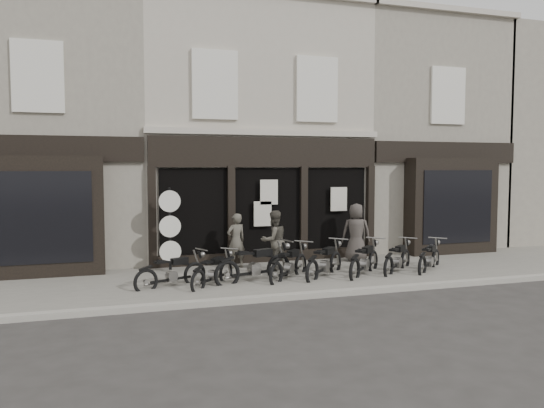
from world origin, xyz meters
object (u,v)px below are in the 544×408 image
object	(u,v)px
man_centre	(274,240)
man_right	(356,232)
motorcycle_3	(289,267)
advert_sign_post	(170,233)
motorcycle_1	(213,274)
motorcycle_4	(325,265)
motorcycle_6	(398,261)
motorcycle_0	(172,275)
motorcycle_2	(255,268)
motorcycle_7	(429,261)
man_left	(236,241)
motorcycle_5	(365,263)

from	to	relation	value
man_centre	man_right	xyz separation A→B (m)	(2.85, 0.63, 0.05)
motorcycle_3	man_centre	bearing A→B (deg)	50.28
motorcycle_3	advert_sign_post	distance (m)	3.43
advert_sign_post	motorcycle_3	bearing A→B (deg)	-32.96
motorcycle_1	motorcycle_4	distance (m)	3.03
motorcycle_6	motorcycle_0	bearing A→B (deg)	139.25
motorcycle_2	motorcycle_7	bearing A→B (deg)	-18.42
motorcycle_0	man_left	bearing A→B (deg)	17.65
motorcycle_4	motorcycle_2	bearing A→B (deg)	138.06
man_centre	man_right	distance (m)	2.92
man_right	motorcycle_3	bearing A→B (deg)	53.96
man_centre	man_right	world-z (taller)	man_right
motorcycle_5	man_centre	size ratio (longest dim) A/B	1.01
motorcycle_3	advert_sign_post	size ratio (longest dim) A/B	0.67
motorcycle_7	motorcycle_2	bearing A→B (deg)	137.95
man_centre	advert_sign_post	world-z (taller)	advert_sign_post
motorcycle_6	motorcycle_3	bearing A→B (deg)	138.79
motorcycle_5	motorcycle_7	size ratio (longest dim) A/B	1.05
motorcycle_2	motorcycle_0	bearing A→B (deg)	161.89
motorcycle_2	man_centre	world-z (taller)	man_centre
advert_sign_post	motorcycle_2	bearing A→B (deg)	-44.56
motorcycle_1	advert_sign_post	xyz separation A→B (m)	(-0.83, 1.86, 0.83)
motorcycle_0	man_right	bearing A→B (deg)	-6.54
man_left	advert_sign_post	xyz separation A→B (m)	(-1.87, -0.03, 0.29)
motorcycle_2	man_right	world-z (taller)	man_right
motorcycle_1	man_left	world-z (taller)	man_left
motorcycle_5	motorcycle_6	xyz separation A→B (m)	(1.07, 0.10, -0.02)
motorcycle_6	motorcycle_4	bearing A→B (deg)	139.24
motorcycle_4	man_right	bearing A→B (deg)	2.03
motorcycle_3	man_centre	size ratio (longest dim) A/B	0.98
motorcycle_0	motorcycle_2	size ratio (longest dim) A/B	0.84
motorcycle_3	motorcycle_7	xyz separation A→B (m)	(4.12, -0.15, -0.02)
motorcycle_2	man_right	bearing A→B (deg)	8.10
man_centre	motorcycle_5	bearing A→B (deg)	135.18
motorcycle_7	advert_sign_post	world-z (taller)	advert_sign_post
motorcycle_0	motorcycle_5	xyz separation A→B (m)	(5.14, -0.13, 0.03)
motorcycle_2	motorcycle_3	bearing A→B (deg)	-14.59
motorcycle_6	motorcycle_7	size ratio (longest dim) A/B	1.03
man_left	advert_sign_post	distance (m)	1.89
motorcycle_1	motorcycle_0	bearing A→B (deg)	124.31
motorcycle_5	motorcycle_6	distance (m)	1.07
motorcycle_3	advert_sign_post	world-z (taller)	advert_sign_post
man_left	motorcycle_5	bearing A→B (deg)	134.55
motorcycle_6	man_left	distance (m)	4.57
man_right	motorcycle_2	bearing A→B (deg)	47.48
motorcycle_1	motorcycle_7	xyz separation A→B (m)	(6.17, -0.00, 0.01)
man_left	man_centre	size ratio (longest dim) A/B	0.93
man_left	advert_sign_post	size ratio (longest dim) A/B	0.64
motorcycle_6	motorcycle_1	bearing A→B (deg)	140.76
man_left	man_centre	bearing A→B (deg)	130.20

